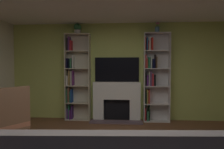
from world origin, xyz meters
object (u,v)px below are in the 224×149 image
Objects in this scene: bookshelf_left at (75,78)px; fireplace at (117,100)px; bookshelf_right at (154,76)px; potted_plant at (77,29)px; armchair at (7,120)px; tv at (117,70)px; vase_with_flowers at (157,28)px.

fireplace is at bearing -0.66° from bookshelf_left.
fireplace is 1.26m from bookshelf_left.
bookshelf_right is 8.57× the size of potted_plant.
bookshelf_left is 1.00× the size of bookshelf_right.
bookshelf_left is 2.36m from armchair.
bookshelf_right is at bearing -0.18° from bookshelf_left.
tv is 0.51× the size of bookshelf_right.
armchair is at bearing -104.35° from bookshelf_left.
fireplace is 2.77m from armchair.
vase_with_flowers reaches higher than fireplace.
bookshelf_right reaches higher than armchair.
armchair reaches higher than fireplace.
potted_plant is at bearing -173.38° from tv.
tv reaches higher than fireplace.
vase_with_flowers reaches higher than bookshelf_right.
tv is 2.94m from armchair.
tv is 0.51× the size of bookshelf_left.
armchair is (-1.68, -2.28, -0.79)m from tv.
bookshelf_left and bookshelf_right have the same top height.
vase_with_flowers is (1.04, -0.04, 1.86)m from fireplace.
potted_plant is (-1.03, -0.12, 1.08)m from tv.
tv is 0.98m from bookshelf_right.
armchair is at bearing -106.62° from potted_plant.
tv is 1.06× the size of armchair.
potted_plant is at bearing -177.72° from fireplace.
vase_with_flowers is 3.93m from armchair.
potted_plant is at bearing 73.38° from armchair.
bookshelf_right is 3.50m from armchair.
vase_with_flowers is (2.07, 0.00, -0.03)m from potted_plant.
bookshelf_right reaches higher than fireplace.
tv is at bearing 3.39° from bookshelf_left.
tv reaches higher than armchair.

